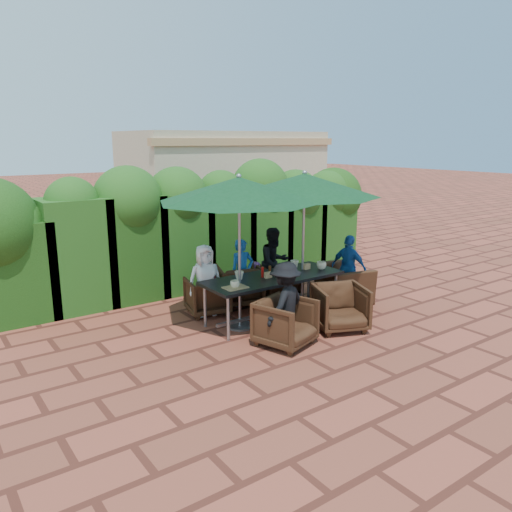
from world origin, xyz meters
TOP-DOWN VIEW (x-y plane):
  - ground at (0.00, 0.00)m, footprint 80.00×80.00m
  - dining_table at (-0.02, -0.18)m, footprint 2.41×0.90m
  - umbrella_left at (-0.68, -0.16)m, footprint 2.53×2.53m
  - umbrella_right at (0.68, -0.11)m, footprint 2.56×2.56m
  - chair_far_left at (-0.77, 0.71)m, footprint 0.80×0.77m
  - chair_far_mid at (-0.05, 0.80)m, footprint 0.99×0.96m
  - chair_far_right at (0.80, 0.67)m, footprint 0.85×0.82m
  - chair_near_left at (-0.53, -1.15)m, footprint 0.92×0.89m
  - chair_near_right at (0.58, -1.15)m, footprint 0.99×0.96m
  - chair_end_right at (1.64, -0.12)m, footprint 0.89×1.15m
  - adult_far_left at (-0.82, 0.69)m, footprint 0.67×0.47m
  - adult_far_mid at (-0.03, 0.73)m, footprint 0.48×0.40m
  - adult_far_right at (0.77, 0.82)m, footprint 0.65×0.41m
  - adult_near_left at (-0.53, -1.13)m, footprint 0.88×0.63m
  - adult_end_right at (1.79, -0.15)m, footprint 0.53×0.79m
  - child_left at (-0.54, 0.96)m, footprint 0.29×0.25m
  - child_right at (0.35, 0.77)m, footprint 0.31×0.27m
  - pedestrian_a at (1.56, 4.29)m, footprint 1.47×0.61m
  - pedestrian_b at (2.64, 4.51)m, footprint 1.00×0.86m
  - pedestrian_c at (3.46, 4.34)m, footprint 1.09×1.08m
  - cup_a at (-0.90, -0.36)m, footprint 0.15×0.15m
  - cup_b at (-0.60, -0.02)m, footprint 0.15×0.15m
  - cup_c at (-0.01, -0.36)m, footprint 0.18×0.18m
  - cup_d at (0.60, 0.02)m, footprint 0.15×0.15m
  - cup_e at (0.94, -0.30)m, footprint 0.17×0.17m
  - ketchup_bottle at (-0.20, -0.12)m, footprint 0.04×0.04m
  - sauce_bottle at (-0.05, -0.12)m, footprint 0.04×0.04m
  - serving_tray at (-0.90, -0.38)m, footprint 0.35×0.25m
  - number_block_left at (-0.15, -0.21)m, footprint 0.12×0.06m
  - number_block_right at (0.74, -0.15)m, footprint 0.12×0.06m
  - hedge_wall at (-0.07, 2.32)m, footprint 9.10×1.60m
  - building at (3.50, 6.99)m, footprint 6.20×3.08m

SIDE VIEW (x-z plane):
  - ground at x=0.00m, z-range 0.00..0.00m
  - chair_far_left at x=-0.77m, z-range 0.00..0.70m
  - chair_far_right at x=0.80m, z-range 0.00..0.71m
  - child_left at x=-0.54m, z-range 0.00..0.73m
  - child_right at x=0.35m, z-range 0.00..0.75m
  - chair_near_left at x=-0.53m, z-range 0.00..0.76m
  - chair_near_right at x=0.58m, z-range 0.00..0.79m
  - chair_far_mid at x=-0.05m, z-range 0.00..0.81m
  - chair_end_right at x=1.64m, z-range 0.00..0.88m
  - adult_far_mid at x=-0.03m, z-range 0.00..1.23m
  - adult_far_left at x=-0.82m, z-range 0.00..1.23m
  - adult_end_right at x=1.79m, z-range 0.00..1.24m
  - adult_near_left at x=-0.53m, z-range 0.00..1.25m
  - adult_far_right at x=0.77m, z-range 0.00..1.34m
  - dining_table at x=-0.02m, z-range 0.30..1.05m
  - serving_tray at x=-0.90m, z-range 0.75..0.77m
  - pedestrian_a at x=1.56m, z-range 0.00..1.54m
  - number_block_left at x=-0.15m, z-range 0.75..0.85m
  - number_block_right at x=0.74m, z-range 0.75..0.85m
  - cup_a at x=-0.90m, z-range 0.75..0.86m
  - cup_e at x=0.94m, z-range 0.75..0.89m
  - pedestrian_c at x=3.46m, z-range 0.00..1.64m
  - cup_c at x=-0.01m, z-range 0.75..0.89m
  - cup_b at x=-0.60m, z-range 0.75..0.89m
  - cup_d at x=0.60m, z-range 0.75..0.89m
  - ketchup_bottle at x=-0.20m, z-range 0.75..0.92m
  - sauce_bottle at x=-0.05m, z-range 0.75..0.92m
  - pedestrian_b at x=2.64m, z-range 0.00..1.79m
  - hedge_wall at x=-0.07m, z-range 0.08..2.65m
  - building at x=3.50m, z-range 0.01..3.21m
  - umbrella_left at x=-0.68m, z-range 0.98..3.44m
  - umbrella_right at x=0.68m, z-range 0.98..3.44m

